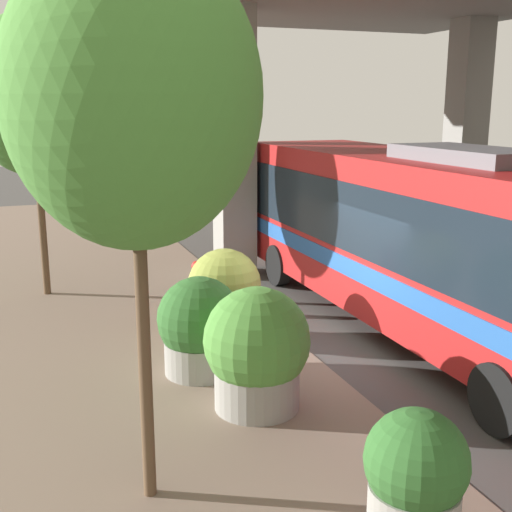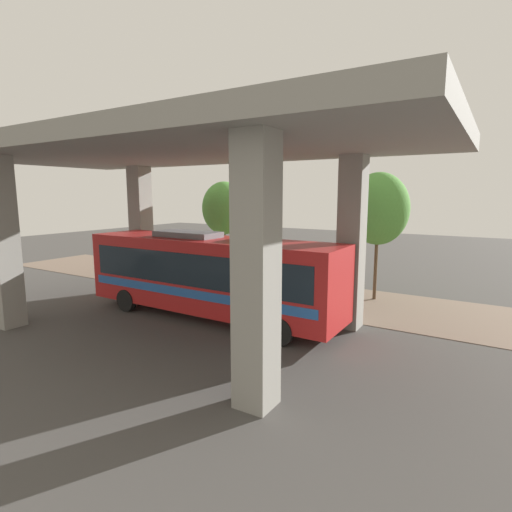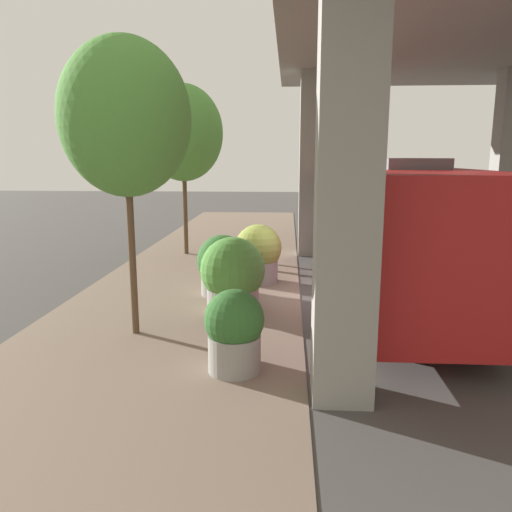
{
  "view_description": "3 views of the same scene",
  "coord_description": "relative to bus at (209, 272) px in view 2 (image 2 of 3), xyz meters",
  "views": [
    {
      "loc": [
        -4.64,
        -9.68,
        4.32
      ],
      "look_at": [
        -0.74,
        0.85,
        1.67
      ],
      "focal_mm": 45.0,
      "sensor_mm": 36.0,
      "label": 1
    },
    {
      "loc": [
        15.42,
        10.63,
        5.22
      ],
      "look_at": [
        -1.3,
        0.34,
        2.16
      ],
      "focal_mm": 28.0,
      "sensor_mm": 36.0,
      "label": 2
    },
    {
      "loc": [
        -0.34,
        -13.02,
        3.67
      ],
      "look_at": [
        -1.23,
        0.66,
        0.93
      ],
      "focal_mm": 35.0,
      "sensor_mm": 36.0,
      "label": 3
    }
  ],
  "objects": [
    {
      "name": "ground_plane",
      "position": [
        -2.41,
        -0.33,
        -1.97
      ],
      "size": [
        80.0,
        80.0,
        0.0
      ],
      "primitive_type": "plane",
      "color": "#474442",
      "rests_on": "ground"
    },
    {
      "name": "sidewalk_strip",
      "position": [
        -5.41,
        -0.33,
        -1.96
      ],
      "size": [
        6.0,
        40.0,
        0.02
      ],
      "color": "#7A6656",
      "rests_on": "ground"
    },
    {
      "name": "overpass",
      "position": [
        1.59,
        -0.33,
        4.39
      ],
      "size": [
        9.4,
        19.54,
        7.25
      ],
      "color": "gray",
      "rests_on": "ground"
    },
    {
      "name": "bus",
      "position": [
        0.0,
        0.0,
        0.0
      ],
      "size": [
        2.8,
        11.57,
        3.63
      ],
      "color": "#B21E1E",
      "rests_on": "ground"
    },
    {
      "name": "fire_hydrant",
      "position": [
        -3.69,
        2.65,
        -1.4
      ],
      "size": [
        0.5,
        0.24,
        1.13
      ],
      "color": "red",
      "rests_on": "ground"
    },
    {
      "name": "planter_front",
      "position": [
        -3.65,
        -5.31,
        -1.22
      ],
      "size": [
        1.03,
        1.03,
        1.47
      ],
      "color": "gray",
      "rests_on": "ground"
    },
    {
      "name": "planter_middle",
      "position": [
        -4.05,
        -1.94,
        -1.07
      ],
      "size": [
        1.54,
        1.54,
        1.82
      ],
      "color": "gray",
      "rests_on": "ground"
    },
    {
      "name": "planter_back",
      "position": [
        -3.61,
        0.94,
        -1.1
      ],
      "size": [
        1.37,
        1.37,
        1.74
      ],
      "color": "gray",
      "rests_on": "ground"
    },
    {
      "name": "planter_extra",
      "position": [
        -4.48,
        -0.44,
        -1.18
      ],
      "size": [
        1.38,
        1.38,
        1.63
      ],
      "color": "gray",
      "rests_on": "ground"
    },
    {
      "name": "street_tree_near",
      "position": [
        -6.63,
        5.18,
        2.54
      ],
      "size": [
        2.92,
        2.92,
        6.26
      ],
      "color": "brown",
      "rests_on": "ground"
    },
    {
      "name": "street_tree_far",
      "position": [
        -5.93,
        -3.53,
        2.43
      ],
      "size": [
        2.55,
        2.55,
        5.94
      ],
      "color": "brown",
      "rests_on": "ground"
    }
  ]
}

